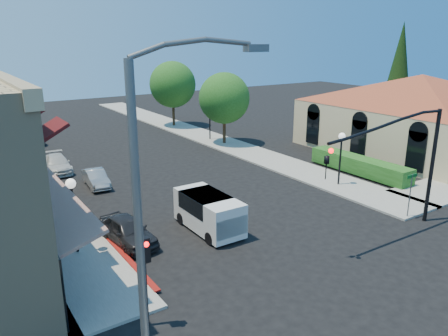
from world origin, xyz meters
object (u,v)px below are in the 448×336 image
street_tree_a (224,98)px  street_name_sign (411,189)px  cobra_streetlight (153,226)px  secondary_signal (145,266)px  white_van (209,211)px  parked_car_a (128,231)px  parked_car_b (96,178)px  street_tree_b (173,85)px  lamppost_left_far (16,138)px  lamppost_right_far (210,112)px  parked_car_d (30,137)px  signal_mast_arm (409,152)px  parked_car_c (57,164)px  lamppost_left_near (72,197)px  lamppost_right_near (341,146)px  conifer_far (399,68)px

street_tree_a → street_name_sign: bearing=-93.8°
street_tree_a → cobra_streetlight: (-17.95, -24.00, 1.07)m
secondary_signal → white_van: (5.78, 5.42, -1.25)m
parked_car_a → parked_car_b: (1.40, 9.00, -0.10)m
street_tree_b → white_van: (-11.02, -25.17, -3.48)m
street_tree_a → street_tree_b: size_ratio=0.92×
secondary_signal → lamppost_left_far: bearing=91.4°
lamppost_left_far → lamppost_right_far: bearing=6.7°
secondary_signal → parked_car_d: bearing=86.3°
signal_mast_arm → parked_car_a: bearing=152.6°
street_tree_a → parked_car_b: size_ratio=1.95×
street_name_sign → white_van: (-9.72, 4.63, -0.63)m
street_tree_b → street_name_sign: 29.96m
parked_car_b → parked_car_c: size_ratio=0.81×
cobra_streetlight → lamppost_left_near: cobra_streetlight is taller
lamppost_left_near → parked_car_d: lamppost_left_near is taller
cobra_streetlight → lamppost_left_far: size_ratio=2.61×
lamppost_left_far → parked_car_b: (3.70, -5.26, -2.19)m
lamppost_right_near → street_tree_a: bearing=88.8°
street_tree_b → lamppost_left_near: bearing=-125.8°
parked_car_c → street_name_sign: bearing=-50.2°
lamppost_left_far → parked_car_d: bearing=76.0°
lamppost_right_near → white_van: bearing=-173.8°
lamppost_left_far → lamppost_right_far: 17.12m
parked_car_b → cobra_streetlight: bearing=-99.0°
street_tree_b → street_name_sign: bearing=-92.5°
street_tree_b → parked_car_a: bearing=-121.7°
white_van → parked_car_d: bearing=98.6°
lamppost_right_far → parked_car_c: size_ratio=0.87×
lamppost_left_near → lamppost_left_far: bearing=90.0°
cobra_streetlight → lamppost_left_near: 10.34m
street_name_sign → lamppost_right_near: lamppost_right_near is taller
conifer_far → lamppost_right_near: 22.21m
street_tree_a → lamppost_right_far: (-0.30, 2.00, -1.46)m
street_name_sign → lamppost_right_far: lamppost_right_far is taller
street_tree_a → lamppost_left_near: street_tree_a is taller
lamppost_left_far → parked_car_c: size_ratio=0.87×
street_tree_b → parked_car_c: street_tree_b is taller
street_tree_b → parked_car_a: 28.79m
street_tree_b → lamppost_left_near: 29.64m
street_tree_a → lamppost_right_near: street_tree_a is taller
secondary_signal → street_name_sign: (15.50, 0.79, -0.62)m
signal_mast_arm → cobra_streetlight: size_ratio=0.86×
parked_car_b → lamppost_left_near: bearing=-108.9°
lamppost_right_near → lamppost_right_far: bearing=90.0°
lamppost_left_near → lamppost_right_near: 17.00m
lamppost_left_near → parked_car_a: lamppost_left_near is taller
street_name_sign → parked_car_b: size_ratio=0.75×
parked_car_b → parked_car_c: parked_car_c is taller
street_tree_a → parked_car_a: (-15.00, -14.26, -3.54)m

